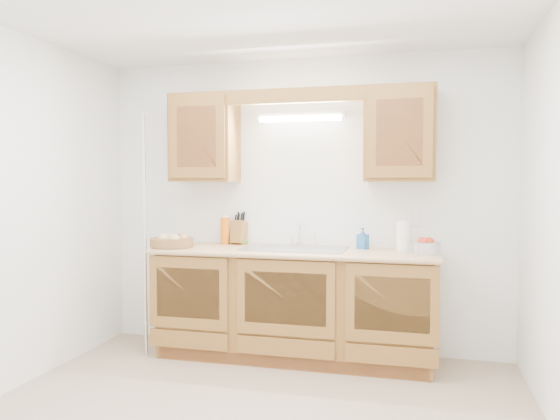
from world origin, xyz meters
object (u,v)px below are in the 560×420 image
(knife_block, at_px, (239,232))
(apple_bowl, at_px, (425,246))
(paper_towel, at_px, (404,236))
(fruit_basket, at_px, (172,241))

(knife_block, bearing_deg, apple_bowl, 0.08)
(knife_block, xyz_separation_m, paper_towel, (1.42, -0.17, 0.01))
(paper_towel, distance_m, apple_bowl, 0.19)
(apple_bowl, bearing_deg, fruit_basket, -177.25)
(fruit_basket, distance_m, apple_bowl, 2.06)
(fruit_basket, height_order, paper_towel, paper_towel)
(fruit_basket, xyz_separation_m, paper_towel, (1.90, 0.18, 0.07))
(knife_block, relative_size, apple_bowl, 1.12)
(fruit_basket, relative_size, paper_towel, 1.64)
(knife_block, height_order, apple_bowl, knife_block)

